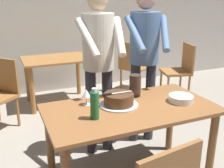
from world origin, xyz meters
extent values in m
cube|color=#BCB7AD|center=(0.00, 2.87, 1.35)|extent=(10.00, 0.12, 2.70)
cube|color=brown|center=(0.00, 0.00, 0.73)|extent=(1.46, 0.78, 0.03)
cylinder|color=brown|center=(0.66, -0.32, 0.36)|extent=(0.07, 0.07, 0.72)
cylinder|color=brown|center=(-0.66, 0.32, 0.36)|extent=(0.07, 0.07, 0.72)
cylinder|color=brown|center=(0.66, 0.32, 0.36)|extent=(0.07, 0.07, 0.72)
cylinder|color=silver|center=(-0.08, 0.08, 0.76)|extent=(0.34, 0.34, 0.01)
cylinder|color=brown|center=(-0.08, 0.08, 0.81)|extent=(0.26, 0.26, 0.09)
cylinder|color=#432A18|center=(-0.08, 0.08, 0.86)|extent=(0.25, 0.25, 0.01)
cube|color=silver|center=(-0.06, 0.08, 0.87)|extent=(0.20, 0.02, 0.00)
cube|color=black|center=(-0.19, 0.08, 0.87)|extent=(0.08, 0.03, 0.02)
cylinder|color=white|center=(0.47, -0.06, 0.76)|extent=(0.22, 0.22, 0.01)
cylinder|color=white|center=(0.47, -0.06, 0.77)|extent=(0.22, 0.22, 0.01)
cylinder|color=white|center=(0.47, -0.06, 0.78)|extent=(0.22, 0.22, 0.01)
cylinder|color=white|center=(0.47, -0.06, 0.79)|extent=(0.22, 0.22, 0.01)
cylinder|color=white|center=(0.47, -0.06, 0.80)|extent=(0.22, 0.22, 0.01)
cylinder|color=white|center=(0.47, -0.06, 0.81)|extent=(0.22, 0.22, 0.01)
cylinder|color=silver|center=(-0.33, 0.20, 0.75)|extent=(0.07, 0.07, 0.00)
cylinder|color=silver|center=(-0.33, 0.20, 0.79)|extent=(0.01, 0.01, 0.07)
cone|color=silver|center=(-0.33, 0.20, 0.86)|extent=(0.08, 0.08, 0.07)
cylinder|color=#1E6B38|center=(-0.36, -0.09, 0.86)|extent=(0.07, 0.07, 0.22)
cylinder|color=silver|center=(-0.36, -0.09, 0.98)|extent=(0.04, 0.04, 0.03)
cylinder|color=black|center=(0.16, 0.22, 0.77)|extent=(0.10, 0.10, 0.03)
cylinder|color=#3F2D23|center=(0.16, 0.22, 0.87)|extent=(0.11, 0.11, 0.18)
cylinder|color=#2D2D38|center=(0.03, 0.60, 0.47)|extent=(0.11, 0.11, 0.95)
cylinder|color=#2D2D38|center=(-0.15, 0.62, 0.47)|extent=(0.11, 0.11, 0.95)
cylinder|color=beige|center=(-0.06, 0.61, 1.23)|extent=(0.32, 0.32, 0.55)
sphere|color=tan|center=(-0.06, 0.61, 1.62)|extent=(0.20, 0.20, 0.20)
cylinder|color=beige|center=(0.08, 0.42, 1.30)|extent=(0.18, 0.42, 0.34)
cylinder|color=beige|center=(-0.23, 0.44, 1.30)|extent=(0.13, 0.42, 0.34)
cylinder|color=#2D2D38|center=(0.57, 0.62, 0.47)|extent=(0.11, 0.11, 0.95)
cylinder|color=#2D2D38|center=(0.39, 0.66, 0.47)|extent=(0.11, 0.11, 0.95)
cylinder|color=#4C6B93|center=(0.48, 0.64, 1.23)|extent=(0.32, 0.32, 0.55)
sphere|color=tan|center=(0.48, 0.64, 1.62)|extent=(0.20, 0.20, 0.20)
cylinder|color=#4C6B93|center=(0.59, 0.43, 1.30)|extent=(0.25, 0.40, 0.34)
cylinder|color=#4C6B93|center=(0.29, 0.50, 1.30)|extent=(0.08, 0.42, 0.34)
cube|color=#9E6633|center=(-0.19, 2.17, 0.72)|extent=(1.00, 0.70, 0.03)
cylinder|color=#9E6633|center=(-0.61, 1.90, 0.35)|extent=(0.07, 0.07, 0.71)
cylinder|color=#9E6633|center=(0.24, 1.90, 0.35)|extent=(0.07, 0.07, 0.71)
cylinder|color=#9E6633|center=(-0.61, 2.45, 0.35)|extent=(0.07, 0.07, 0.71)
cylinder|color=#9E6633|center=(0.24, 2.45, 0.35)|extent=(0.07, 0.07, 0.71)
cube|color=#9E6633|center=(1.72, 1.70, 0.43)|extent=(0.54, 0.54, 0.04)
cylinder|color=#9E6633|center=(1.50, 1.57, 0.21)|extent=(0.04, 0.04, 0.41)
cylinder|color=#9E6633|center=(1.59, 1.92, 0.21)|extent=(0.04, 0.04, 0.41)
cylinder|color=#9E6633|center=(1.85, 1.48, 0.21)|extent=(0.04, 0.04, 0.41)
cylinder|color=#9E6633|center=(1.94, 1.83, 0.21)|extent=(0.04, 0.04, 0.41)
cube|color=#9E6633|center=(1.92, 1.65, 0.68)|extent=(0.14, 0.43, 0.45)
cylinder|color=#9E6633|center=(-0.85, 1.58, 0.21)|extent=(0.04, 0.04, 0.41)
cube|color=#9E6633|center=(-0.95, 1.73, 0.68)|extent=(0.31, 0.35, 0.45)
cube|color=#9E6633|center=(1.24, 2.23, 0.43)|extent=(0.59, 0.59, 0.04)
cylinder|color=#9E6633|center=(1.32, 2.48, 0.21)|extent=(0.04, 0.04, 0.41)
cylinder|color=#9E6633|center=(1.48, 2.15, 0.21)|extent=(0.04, 0.04, 0.41)
cylinder|color=#9E6633|center=(0.99, 2.31, 0.21)|extent=(0.04, 0.04, 0.41)
cylinder|color=#9E6633|center=(1.16, 1.99, 0.21)|extent=(0.04, 0.04, 0.41)
cube|color=#9E6633|center=(1.05, 2.14, 0.68)|extent=(0.22, 0.41, 0.45)
camera|label=1|loc=(-0.98, -1.88, 1.66)|focal=42.93mm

